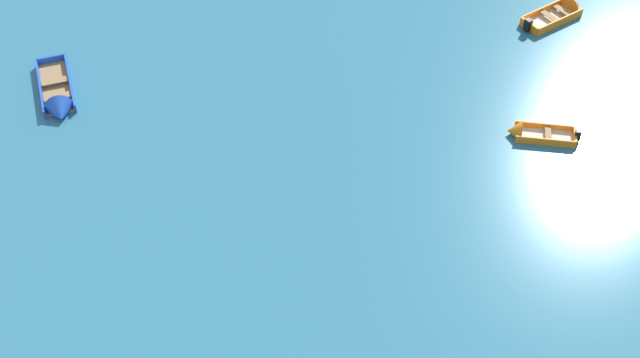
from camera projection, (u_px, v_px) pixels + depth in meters
The scene contains 3 objects.
rowboat_orange_back_row_left at pixel (530, 133), 33.19m from camera, with size 2.92×1.37×0.87m.
rowboat_blue_center at pixel (58, 102), 34.49m from camera, with size 2.40×4.42×1.19m.
rowboat_orange_cluster_inner at pixel (563, 11), 39.07m from camera, with size 3.40×2.72×1.09m.
Camera 1 is at (-0.70, 2.05, 22.63)m, focal length 46.49 mm.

